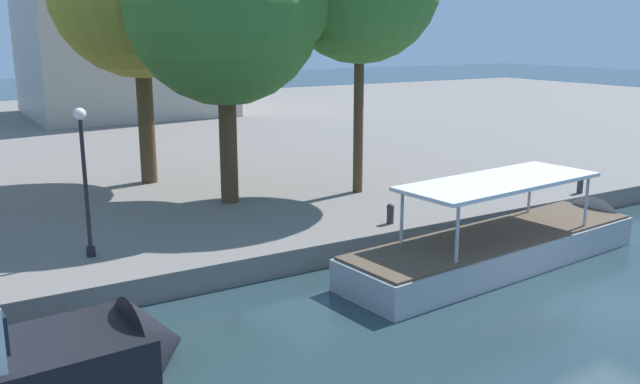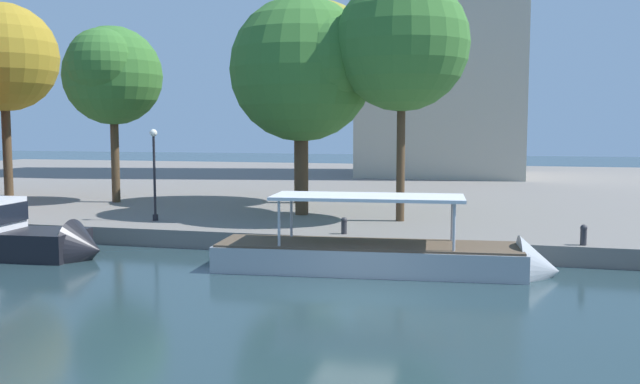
% 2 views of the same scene
% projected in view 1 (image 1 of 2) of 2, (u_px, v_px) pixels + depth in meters
% --- Properties ---
extents(ground_plane, '(220.00, 220.00, 0.00)m').
position_uv_depth(ground_plane, '(626.00, 310.00, 18.08)').
color(ground_plane, '#23383D').
extents(dock_promenade, '(120.00, 55.00, 0.79)m').
position_uv_depth(dock_promenade, '(181.00, 134.00, 46.67)').
color(dock_promenade, slate).
rests_on(dock_promenade, ground_plane).
extents(tour_boat_1, '(12.58, 3.78, 3.82)m').
position_uv_depth(tour_boat_1, '(513.00, 250.00, 22.00)').
color(tour_boat_1, '#9EA3A8').
rests_on(tour_boat_1, ground_plane).
extents(mooring_bollard_0, '(0.27, 0.27, 0.71)m').
position_uv_depth(mooring_bollard_0, '(390.00, 213.00, 23.29)').
color(mooring_bollard_0, '#2D2D33').
rests_on(mooring_bollard_0, dock_promenade).
extents(mooring_bollard_1, '(0.26, 0.26, 0.80)m').
position_uv_depth(mooring_bollard_1, '(580.00, 183.00, 27.71)').
color(mooring_bollard_1, '#2D2D33').
rests_on(mooring_bollard_1, dock_promenade).
extents(lamp_post, '(0.35, 0.35, 4.39)m').
position_uv_depth(lamp_post, '(85.00, 174.00, 19.37)').
color(lamp_post, black).
rests_on(lamp_post, dock_promenade).
extents(tree_4, '(7.45, 7.30, 11.05)m').
position_uv_depth(tree_4, '(232.00, 5.00, 24.72)').
color(tree_4, '#4C3823').
rests_on(tree_4, dock_promenade).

